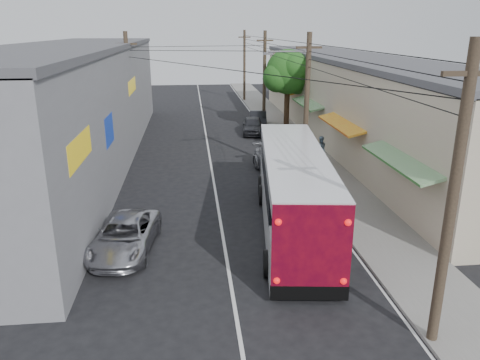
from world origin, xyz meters
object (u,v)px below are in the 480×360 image
object	(u,v)px
jeepney	(125,236)
pedestrian_near	(310,162)
pedestrian_far	(320,149)
parked_car_far	(258,119)
parked_suv	(278,162)
parked_car_mid	(253,126)
coach_bus	(293,189)

from	to	relation	value
jeepney	pedestrian_near	size ratio (longest dim) A/B	2.49
jeepney	pedestrian_far	size ratio (longest dim) A/B	2.85
parked_car_far	pedestrian_far	distance (m)	11.97
parked_suv	pedestrian_far	bearing A→B (deg)	27.25
jeepney	parked_car_mid	distance (m)	21.70
parked_car_far	pedestrian_far	size ratio (longest dim) A/B	2.51
coach_bus	pedestrian_far	size ratio (longest dim) A/B	7.33
jeepney	parked_car_mid	size ratio (longest dim) A/B	1.17
pedestrian_near	pedestrian_far	distance (m)	3.65
parked_car_mid	pedestrian_far	distance (m)	9.59
coach_bus	jeepney	world-z (taller)	coach_bus
jeepney	parked_car_far	xyz separation A→B (m)	(8.40, 23.01, 0.03)
coach_bus	parked_car_far	bearing A→B (deg)	92.75
jeepney	parked_car_far	distance (m)	24.49
coach_bus	jeepney	xyz separation A→B (m)	(-6.81, -1.50, -1.10)
parked_suv	parked_car_mid	distance (m)	11.21
jeepney	pedestrian_near	world-z (taller)	pedestrian_near
parked_car_mid	pedestrian_near	bearing A→B (deg)	-75.95
parked_car_far	pedestrian_near	size ratio (longest dim) A/B	2.19
parked_car_far	pedestrian_far	bearing A→B (deg)	-72.33
pedestrian_near	parked_suv	bearing A→B (deg)	-41.85
coach_bus	pedestrian_far	distance (m)	10.54
jeepney	parked_car_far	size ratio (longest dim) A/B	1.14
jeepney	pedestrian_near	distance (m)	12.16
parked_suv	pedestrian_near	size ratio (longest dim) A/B	2.74
coach_bus	pedestrian_far	world-z (taller)	coach_bus
coach_bus	jeepney	size ratio (longest dim) A/B	2.57
jeepney	parked_suv	xyz separation A→B (m)	(7.60, 9.12, 0.10)
parked_car_far	pedestrian_far	world-z (taller)	pedestrian_far
coach_bus	jeepney	bearing A→B (deg)	-160.57
coach_bus	pedestrian_far	xyz separation A→B (m)	(3.89, 9.76, -0.82)
parked_suv	parked_car_far	distance (m)	13.91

